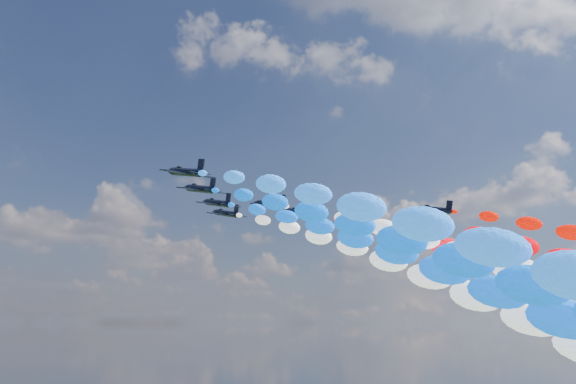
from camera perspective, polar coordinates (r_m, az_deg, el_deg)
jet_0 at (r=122.63m, az=-8.10°, el=1.58°), size 9.90×13.29×5.19m
trail_0 at (r=71.91m, az=19.10°, el=-7.81°), size 6.66×126.15×49.94m
jet_1 at (r=137.50m, az=-7.00°, el=0.25°), size 9.50×13.00×5.19m
trail_1 at (r=86.73m, az=16.13°, el=-8.32°), size 6.66×126.15×49.94m
jet_2 at (r=153.32m, az=-5.65°, el=-0.88°), size 9.92×13.30×5.19m
trail_2 at (r=102.94m, az=14.51°, el=-8.66°), size 6.66×126.15×49.94m
jet_3 at (r=154.40m, az=-1.44°, el=-0.99°), size 9.60×13.07×5.19m
trail_3 at (r=107.97m, az=20.11°, el=-8.43°), size 6.66×126.15×49.94m
jet_4 at (r=167.64m, az=-4.95°, el=-1.70°), size 9.82×13.23×5.19m
trail_4 at (r=117.29m, az=13.03°, el=-8.89°), size 6.66×126.15×49.94m
jet_5 at (r=165.46m, az=0.91°, el=-1.63°), size 9.96×13.33×5.19m
trail_5 at (r=120.75m, az=21.21°, el=-8.50°), size 6.66×126.15×49.94m
jet_6 at (r=166.03m, az=5.64°, el=-1.61°), size 10.15×13.46×5.19m
jet_7 at (r=165.05m, az=11.58°, el=-1.39°), size 10.26×13.54×5.19m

